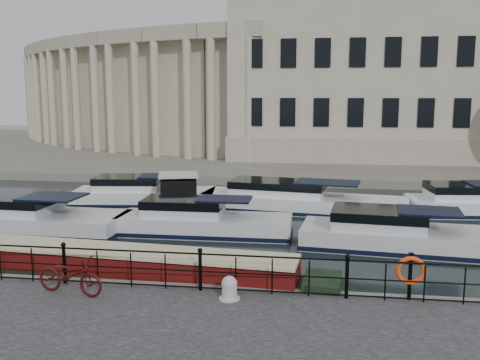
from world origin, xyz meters
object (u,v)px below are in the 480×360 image
narrowboat (130,275)px  harbour_hut (179,197)px  bicycle (70,275)px  mooring_bollard (229,288)px  life_ring_post (411,271)px

narrowboat → harbour_hut: 9.85m
bicycle → mooring_bollard: size_ratio=3.18×
harbour_hut → mooring_bollard: bearing=-84.8°
bicycle → life_ring_post: bearing=-72.9°
narrowboat → harbour_hut: bearing=100.5°
life_ring_post → mooring_bollard: bearing=-172.6°
mooring_bollard → narrowboat: (-3.49, 1.96, -0.48)m
mooring_bollard → narrowboat: bearing=150.7°
bicycle → mooring_bollard: bicycle is taller
mooring_bollard → life_ring_post: (4.74, 0.61, 0.50)m
bicycle → narrowboat: (0.87, 2.20, -0.72)m
bicycle → harbour_hut: size_ratio=0.66×
bicycle → narrowboat: bearing=-9.9°
life_ring_post → harbour_hut: 14.46m
harbour_hut → bicycle: bearing=-105.2°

